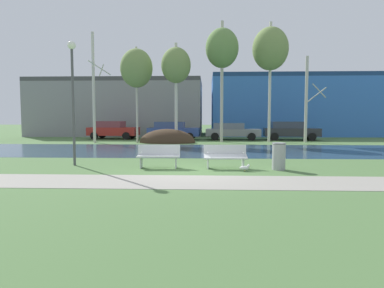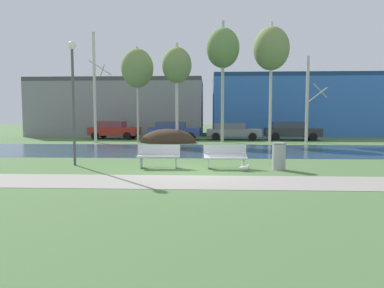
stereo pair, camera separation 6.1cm
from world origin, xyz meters
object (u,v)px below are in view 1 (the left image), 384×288
Objects in this scene: seagull at (245,168)px; streetlamp at (73,82)px; bench_left at (159,155)px; trash_bin at (279,156)px; parked_van_nearest_red at (113,130)px; parked_sedan_second_blue at (173,130)px; parked_hatch_third_grey at (232,131)px; parked_wagon_fourth_dark at (290,130)px; bench_right at (225,156)px.

streetlamp is (-6.61, 1.27, 3.16)m from seagull.
trash_bin reaches higher than bench_left.
parked_van_nearest_red is 5.40m from parked_sedan_second_blue.
seagull is at bearing -61.62° from parked_van_nearest_red.
bench_left is 0.37× the size of parked_sedan_second_blue.
streetlamp is at bearing -115.26° from parked_hatch_third_grey.
streetlamp reaches higher than parked_wagon_fourth_dark.
bench_left is 18.05m from parked_van_nearest_red.
parked_sedan_second_blue is at bearing 108.58° from trash_bin.
bench_left is 16.60m from parked_hatch_third_grey.
bench_right is at bearing -62.36° from parked_van_nearest_red.
streetlamp is at bearing 174.46° from bench_right.
parked_van_nearest_red is 15.03m from parked_wagon_fourth_dark.
seagull is 7.44m from streetlamp.
seagull is at bearing -75.92° from parked_sedan_second_blue.
bench_right is at bearing -94.90° from parked_hatch_third_grey.
parked_van_nearest_red is 0.94× the size of parked_hatch_third_grey.
bench_left is at bearing 176.67° from trash_bin.
parked_hatch_third_grey is (3.89, 16.14, 0.28)m from bench_left.
bench_left is 4.49m from streetlamp.
parked_van_nearest_red is (-9.50, 17.59, 0.68)m from seagull.
bench_left is 0.38× the size of parked_van_nearest_red.
parked_van_nearest_red is at bearing 117.64° from bench_right.
streetlamp is at bearing 170.49° from bench_left.
bench_right is at bearing 172.37° from trash_bin.
bench_left is at bearing -86.36° from parked_sedan_second_blue.
trash_bin is 0.22× the size of parked_hatch_third_grey.
parked_wagon_fourth_dark is (15.01, -0.76, -0.01)m from parked_van_nearest_red.
parked_wagon_fourth_dark is (8.68, 16.13, 0.33)m from bench_left.
bench_right is 1.95m from trash_bin.
trash_bin reaches higher than bench_right.
parked_wagon_fourth_dark reaches higher than bench_right.
parked_sedan_second_blue is at bearing 93.64° from bench_left.
bench_left and bench_right have the same top height.
parked_sedan_second_blue reaches higher than bench_right.
parked_sedan_second_blue is at bearing -178.08° from parked_hatch_third_grey.
streetlamp reaches higher than parked_sedan_second_blue.
streetlamp is (-7.89, 0.84, 2.78)m from trash_bin.
parked_wagon_fourth_dark reaches higher than bench_left.
trash_bin is (1.93, -0.26, 0.04)m from bench_right.
streetlamp reaches higher than parked_hatch_third_grey.
parked_hatch_third_grey reaches higher than bench_right.
parked_van_nearest_red is (-6.34, 16.89, 0.34)m from bench_left.
trash_bin is 8.41m from streetlamp.
streetlamp is (-5.96, 0.58, 2.82)m from bench_right.
bench_right is 6.62m from streetlamp.
bench_right is 1.64× the size of trash_bin.
bench_right is at bearing -77.56° from parked_sedan_second_blue.
seagull is at bearing -108.14° from parked_wagon_fourth_dark.
parked_sedan_second_blue is (-5.45, 16.23, 0.28)m from trash_bin.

